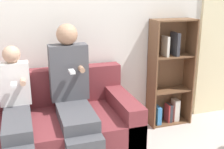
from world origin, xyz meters
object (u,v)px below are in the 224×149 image
Objects in this scene: couch at (32,134)px; child_seated at (17,115)px; adult_seated at (74,95)px; bookshelf at (169,78)px.

couch is 0.33m from child_seated.
adult_seated reaches higher than couch.
couch is 1.78× the size of child_seated.
bookshelf is (1.27, 0.43, -0.09)m from adult_seated.
child_seated is at bearing -174.20° from adult_seated.
couch is 1.54× the size of bookshelf.
couch is at bearing -168.19° from bookshelf.
adult_seated is 0.54m from child_seated.
child_seated is at bearing -164.86° from bookshelf.
child_seated is at bearing -130.56° from couch.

